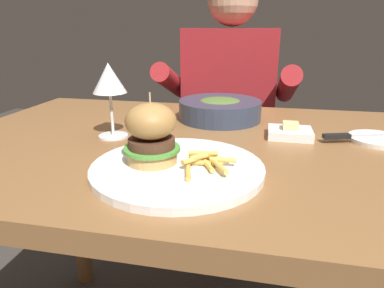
# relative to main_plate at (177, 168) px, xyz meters

# --- Properties ---
(dining_table) EXTENTS (1.31, 0.77, 0.74)m
(dining_table) POSITION_rel_main_plate_xyz_m (0.07, 0.18, -0.10)
(dining_table) COLOR brown
(dining_table) RESTS_ON ground
(main_plate) EXTENTS (0.31, 0.31, 0.01)m
(main_plate) POSITION_rel_main_plate_xyz_m (0.00, 0.00, 0.00)
(main_plate) COLOR white
(main_plate) RESTS_ON dining_table
(burger_sandwich) EXTENTS (0.10, 0.10, 0.13)m
(burger_sandwich) POSITION_rel_main_plate_xyz_m (-0.05, 0.00, 0.06)
(burger_sandwich) COLOR tan
(burger_sandwich) RESTS_ON main_plate
(fries_pile) EXTENTS (0.09, 0.11, 0.02)m
(fries_pile) POSITION_rel_main_plate_xyz_m (0.05, 0.00, 0.02)
(fries_pile) COLOR gold
(fries_pile) RESTS_ON main_plate
(wine_glass) EXTENTS (0.08, 0.08, 0.17)m
(wine_glass) POSITION_rel_main_plate_xyz_m (-0.20, 0.17, 0.12)
(wine_glass) COLOR silver
(wine_glass) RESTS_ON dining_table
(bread_plate) EXTENTS (0.13, 0.13, 0.01)m
(bread_plate) POSITION_rel_main_plate_xyz_m (0.40, 0.26, -0.00)
(bread_plate) COLOR white
(bread_plate) RESTS_ON dining_table
(table_knife) EXTENTS (0.19, 0.07, 0.01)m
(table_knife) POSITION_rel_main_plate_xyz_m (0.35, 0.24, 0.01)
(table_knife) COLOR silver
(table_knife) RESTS_ON bread_plate
(butter_dish) EXTENTS (0.10, 0.08, 0.04)m
(butter_dish) POSITION_rel_main_plate_xyz_m (0.21, 0.25, 0.00)
(butter_dish) COLOR white
(butter_dish) RESTS_ON dining_table
(soup_bowl) EXTENTS (0.23, 0.23, 0.06)m
(soup_bowl) POSITION_rel_main_plate_xyz_m (0.03, 0.38, 0.02)
(soup_bowl) COLOR #2D384C
(soup_bowl) RESTS_ON dining_table
(diner_person) EXTENTS (0.51, 0.36, 1.18)m
(diner_person) POSITION_rel_main_plate_xyz_m (0.01, 0.84, -0.18)
(diner_person) COLOR #282833
(diner_person) RESTS_ON ground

